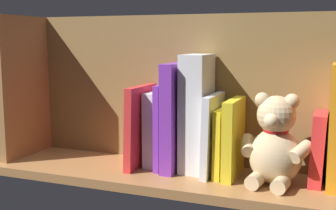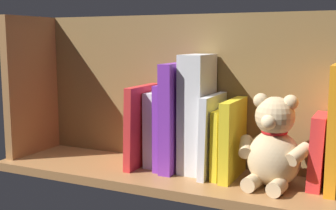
# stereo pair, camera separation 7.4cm
# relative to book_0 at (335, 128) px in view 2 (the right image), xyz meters

# --- Properties ---
(ground_plane) EXTENTS (0.89, 0.25, 0.02)m
(ground_plane) POSITION_rel_book_0_xyz_m (0.38, 0.03, -0.15)
(ground_plane) COLOR #9E6B3D
(shelf_back_panel) EXTENTS (0.89, 0.02, 0.38)m
(shelf_back_panel) POSITION_rel_book_0_xyz_m (0.38, -0.08, 0.06)
(shelf_back_panel) COLOR olive
(shelf_back_panel) RESTS_ON ground_plane
(shelf_side_divider) EXTENTS (0.02, 0.19, 0.38)m
(shelf_side_divider) POSITION_rel_book_0_xyz_m (0.80, 0.03, 0.06)
(shelf_side_divider) COLOR #9E6B3D
(shelf_side_divider) RESTS_ON ground_plane
(book_0) EXTENTS (0.02, 0.13, 0.27)m
(book_0) POSITION_rel_book_0_xyz_m (0.00, 0.00, 0.00)
(book_0) COLOR orange
(book_0) RESTS_ON ground_plane
(book_1) EXTENTS (0.03, 0.11, 0.16)m
(book_1) POSITION_rel_book_0_xyz_m (0.03, -0.01, -0.05)
(book_1) COLOR red
(book_1) RESTS_ON ground_plane
(teddy_bear) EXTENTS (0.16, 0.14, 0.20)m
(teddy_bear) POSITION_rel_book_0_xyz_m (0.12, 0.03, -0.04)
(teddy_bear) COLOR #D1B284
(teddy_bear) RESTS_ON ground_plane
(book_2) EXTENTS (0.02, 0.14, 0.18)m
(book_2) POSITION_rel_book_0_xyz_m (0.22, 0.01, -0.04)
(book_2) COLOR yellow
(book_2) RESTS_ON ground_plane
(book_3) EXTENTS (0.02, 0.13, 0.16)m
(book_3) POSITION_rel_book_0_xyz_m (0.25, 0.00, -0.05)
(book_3) COLOR yellow
(book_3) RESTS_ON ground_plane
(book_4) EXTENTS (0.02, 0.14, 0.19)m
(book_4) POSITION_rel_book_0_xyz_m (0.27, 0.01, -0.04)
(book_4) COLOR silver
(book_4) RESTS_ON ground_plane
(dictionary_thick_white) EXTENTS (0.06, 0.11, 0.28)m
(dictionary_thick_white) POSITION_rel_book_0_xyz_m (0.31, -0.01, 0.01)
(dictionary_thick_white) COLOR silver
(dictionary_thick_white) RESTS_ON ground_plane
(book_5) EXTENTS (0.03, 0.14, 0.26)m
(book_5) POSITION_rel_book_0_xyz_m (0.37, 0.01, -0.00)
(book_5) COLOR purple
(book_5) RESTS_ON ground_plane
(book_6) EXTENTS (0.01, 0.13, 0.21)m
(book_6) POSITION_rel_book_0_xyz_m (0.40, -0.00, -0.03)
(book_6) COLOR purple
(book_6) RESTS_ON ground_plane
(book_7) EXTENTS (0.03, 0.10, 0.19)m
(book_7) POSITION_rel_book_0_xyz_m (0.43, -0.01, -0.04)
(book_7) COLOR silver
(book_7) RESTS_ON ground_plane
(book_8) EXTENTS (0.03, 0.15, 0.21)m
(book_8) POSITION_rel_book_0_xyz_m (0.46, 0.01, -0.03)
(book_8) COLOR red
(book_8) RESTS_ON ground_plane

